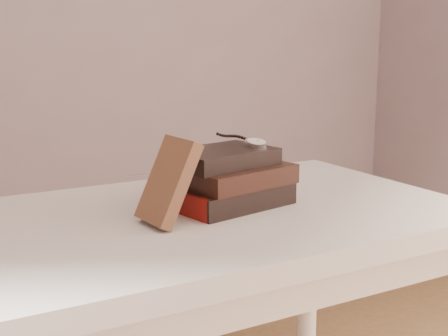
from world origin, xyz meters
TOP-DOWN VIEW (x-y plane):
  - table at (0.00, 0.35)m, footprint 1.00×0.60m
  - book_stack at (0.07, 0.36)m, footprint 0.25×0.19m
  - journal at (-0.09, 0.31)m, footprint 0.10×0.10m
  - pocket_watch at (0.13, 0.37)m, footprint 0.05×0.15m
  - eyeglasses at (-0.03, 0.42)m, footprint 0.11×0.12m

SIDE VIEW (x-z plane):
  - table at x=0.00m, z-range 0.28..1.03m
  - book_stack at x=0.07m, z-range 0.75..0.86m
  - eyeglasses at x=-0.03m, z-range 0.79..0.84m
  - journal at x=-0.09m, z-range 0.75..0.90m
  - pocket_watch at x=0.13m, z-range 0.86..0.88m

